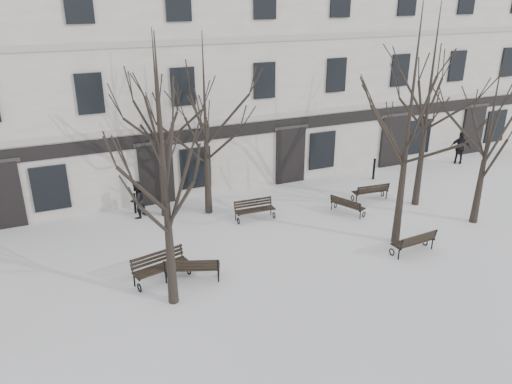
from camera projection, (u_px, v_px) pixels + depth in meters
ground at (304, 267)px, 18.26m from camera, size 100.00×100.00×0.00m
building at (193, 67)px, 27.16m from camera, size 40.40×10.20×11.40m
tree_1 at (162, 146)px, 14.23m from camera, size 5.90×5.90×8.43m
tree_2 at (412, 101)px, 17.93m from camera, size 6.36×6.36×9.08m
tree_3 at (490, 128)px, 20.20m from camera, size 4.72×4.72×6.74m
tree_4 at (157, 104)px, 20.55m from camera, size 5.64×5.64×8.06m
tree_5 at (205, 105)px, 20.85m from camera, size 5.54×5.54×7.92m
tree_6 at (431, 84)px, 21.46m from camera, size 6.30×6.30×9.00m
bench_0 at (160, 266)px, 17.26m from camera, size 2.07×1.13×1.00m
bench_1 at (192, 268)px, 17.19m from camera, size 1.99×1.31×0.96m
bench_2 at (414, 241)px, 19.03m from camera, size 1.85×0.79×0.91m
bench_3 at (254, 209)px, 21.88m from camera, size 1.79×0.72×0.89m
bench_4 at (371, 191)px, 23.83m from camera, size 1.78×0.77×0.87m
bench_5 at (347, 205)px, 22.40m from camera, size 1.16×1.66×0.80m
bollard_a at (135, 202)px, 22.44m from camera, size 0.13×0.13×0.98m
bollard_b at (374, 168)px, 26.44m from camera, size 0.15×0.15×1.16m
pedestrian_b at (139, 217)px, 22.22m from camera, size 1.04×1.03×1.69m
pedestrian_c at (458, 164)px, 29.05m from camera, size 1.13×1.09×1.90m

